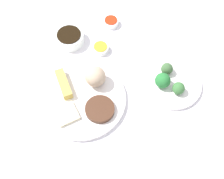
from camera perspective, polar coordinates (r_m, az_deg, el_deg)
name	(u,v)px	position (r m, az deg, el deg)	size (l,w,h in m)	color
tabletop	(95,101)	(0.96, -3.51, -2.32)	(2.20, 2.20, 0.02)	white
main_plate	(82,99)	(0.95, -6.12, -1.92)	(0.29, 0.29, 0.02)	white
rice_scoop	(95,77)	(0.93, -3.40, 2.64)	(0.07, 0.07, 0.07)	tan
spring_roll	(64,84)	(0.96, -9.76, 1.11)	(0.11, 0.03, 0.03)	gold
crab_rangoon_wonton	(66,114)	(0.91, -9.24, -4.95)	(0.07, 0.07, 0.01)	beige
stir_fry_heap	(100,109)	(0.91, -2.49, -4.00)	(0.10, 0.10, 0.02)	#47291A
broccoli_plate	(172,84)	(0.99, 12.05, 1.19)	(0.20, 0.20, 0.01)	white
broccoli_floret_0	(178,88)	(0.96, 13.33, 0.25)	(0.04, 0.04, 0.04)	#396E37
broccoli_floret_1	(163,80)	(0.95, 10.24, 1.82)	(0.05, 0.05, 0.05)	#267032
broccoli_floret_2	(167,69)	(0.99, 11.08, 4.14)	(0.04, 0.04, 0.04)	#3B5E35
soy_sauce_bowl	(70,38)	(1.08, -8.61, 10.26)	(0.11, 0.11, 0.04)	white
soy_sauce_bowl_liquid	(69,34)	(1.07, -8.76, 10.96)	(0.09, 0.09, 0.00)	black
sauce_ramekin_hot_mustard	(101,49)	(1.05, -2.34, 8.27)	(0.06, 0.06, 0.02)	white
sauce_ramekin_hot_mustard_liquid	(100,46)	(1.04, -2.37, 8.71)	(0.05, 0.05, 0.00)	gold
sauce_ramekin_sweet_and_sour	(111,22)	(1.13, -0.23, 13.44)	(0.06, 0.06, 0.02)	white
sauce_ramekin_sweet_and_sour_liquid	(111,20)	(1.12, -0.23, 13.89)	(0.05, 0.05, 0.00)	red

